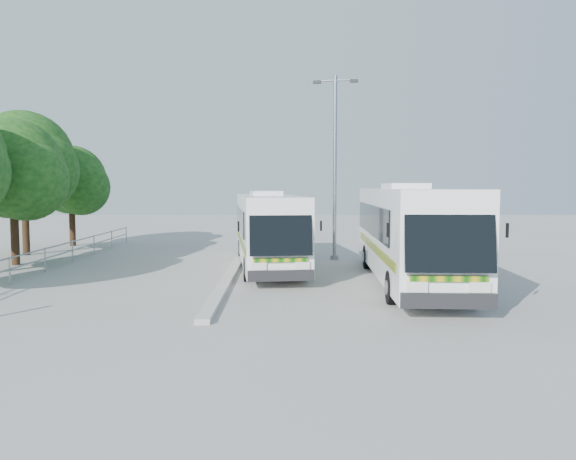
{
  "coord_description": "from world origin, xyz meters",
  "views": [
    {
      "loc": [
        -0.27,
        -19.92,
        3.48
      ],
      "look_at": [
        -0.04,
        2.16,
        1.78
      ],
      "focal_mm": 35.0,
      "sensor_mm": 36.0,
      "label": 1
    }
  ],
  "objects_px": {
    "lamppost": "(335,159)",
    "coach_main": "(268,228)",
    "tree_far_c": "(14,169)",
    "tree_far_d": "(25,161)",
    "tree_far_e": "(72,180)",
    "coach_adjacent": "(408,231)"
  },
  "relations": [
    {
      "from": "tree_far_c",
      "to": "coach_adjacent",
      "type": "bearing_deg",
      "value": -16.25
    },
    {
      "from": "lamppost",
      "to": "tree_far_c",
      "type": "bearing_deg",
      "value": -162.76
    },
    {
      "from": "tree_far_c",
      "to": "coach_adjacent",
      "type": "xyz_separation_m",
      "value": [
        16.44,
        -4.79,
        -2.39
      ]
    },
    {
      "from": "lamppost",
      "to": "coach_main",
      "type": "bearing_deg",
      "value": -130.08
    },
    {
      "from": "coach_adjacent",
      "to": "coach_main",
      "type": "bearing_deg",
      "value": 146.05
    },
    {
      "from": "tree_far_e",
      "to": "coach_adjacent",
      "type": "relative_size",
      "value": 0.48
    },
    {
      "from": "tree_far_d",
      "to": "lamppost",
      "type": "distance_m",
      "value": 15.67
    },
    {
      "from": "tree_far_c",
      "to": "coach_adjacent",
      "type": "relative_size",
      "value": 0.52
    },
    {
      "from": "tree_far_e",
      "to": "coach_adjacent",
      "type": "xyz_separation_m",
      "value": [
        16.94,
        -12.99,
        -2.02
      ]
    },
    {
      "from": "tree_far_c",
      "to": "tree_far_d",
      "type": "height_order",
      "value": "tree_far_d"
    },
    {
      "from": "tree_far_d",
      "to": "coach_main",
      "type": "height_order",
      "value": "tree_far_d"
    },
    {
      "from": "tree_far_c",
      "to": "coach_adjacent",
      "type": "distance_m",
      "value": 17.29
    },
    {
      "from": "tree_far_c",
      "to": "lamppost",
      "type": "distance_m",
      "value": 14.47
    },
    {
      "from": "tree_far_c",
      "to": "lamppost",
      "type": "bearing_deg",
      "value": 6.8
    },
    {
      "from": "coach_main",
      "to": "coach_adjacent",
      "type": "relative_size",
      "value": 0.92
    },
    {
      "from": "coach_main",
      "to": "lamppost",
      "type": "height_order",
      "value": "lamppost"
    },
    {
      "from": "tree_far_c",
      "to": "tree_far_d",
      "type": "distance_m",
      "value": 3.93
    },
    {
      "from": "tree_far_d",
      "to": "coach_main",
      "type": "distance_m",
      "value": 13.58
    },
    {
      "from": "tree_far_e",
      "to": "lamppost",
      "type": "relative_size",
      "value": 0.68
    },
    {
      "from": "tree_far_d",
      "to": "coach_main",
      "type": "relative_size",
      "value": 0.64
    },
    {
      "from": "coach_main",
      "to": "tree_far_c",
      "type": "bearing_deg",
      "value": 169.45
    },
    {
      "from": "coach_adjacent",
      "to": "lamppost",
      "type": "relative_size",
      "value": 1.43
    }
  ]
}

